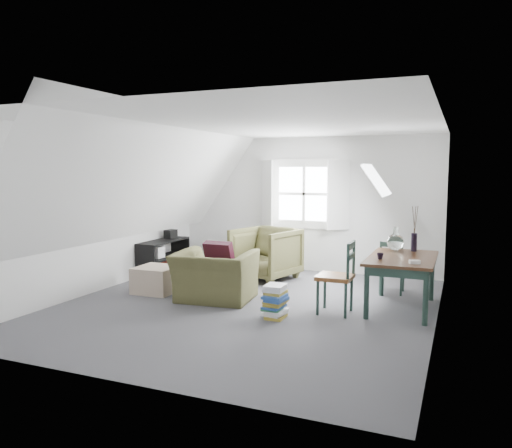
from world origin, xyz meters
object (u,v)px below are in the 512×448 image
at_px(armchair_far, 265,279).
at_px(dining_chair_far, 392,266).
at_px(dining_chair_near, 338,276).
at_px(dining_table, 402,264).
at_px(armchair_near, 215,300).
at_px(ottoman, 157,279).
at_px(media_shelf, 162,259).
at_px(magazine_stack, 275,301).

height_order(armchair_far, dining_chair_far, dining_chair_far).
bearing_deg(dining_chair_near, dining_table, 130.11).
distance_m(armchair_near, dining_chair_far, 2.75).
xyz_separation_m(ottoman, media_shelf, (-0.69, 1.23, 0.08)).
bearing_deg(armchair_far, dining_table, -7.48).
bearing_deg(dining_table, armchair_near, -166.29).
height_order(armchair_near, magazine_stack, magazine_stack).
bearing_deg(armchair_near, dining_chair_far, -154.55).
bearing_deg(media_shelf, dining_chair_far, -3.40).
bearing_deg(dining_chair_far, dining_table, 86.15).
distance_m(armchair_near, media_shelf, 2.21).
height_order(armchair_far, magazine_stack, armchair_far).
relative_size(ottoman, magazine_stack, 1.41).
height_order(armchair_near, dining_table, dining_table).
bearing_deg(armchair_far, armchair_near, -79.05).
xyz_separation_m(ottoman, magazine_stack, (2.17, -0.57, 0.01)).
height_order(armchair_far, media_shelf, media_shelf).
bearing_deg(magazine_stack, armchair_near, 156.57).
distance_m(dining_table, dining_chair_far, 0.91).
bearing_deg(armchair_far, dining_chair_far, 10.95).
xyz_separation_m(dining_table, magazine_stack, (-1.45, -1.04, -0.41)).
height_order(dining_table, dining_chair_far, dining_chair_far).
xyz_separation_m(media_shelf, magazine_stack, (2.87, -1.80, -0.06)).
bearing_deg(dining_table, ottoman, -171.21).
relative_size(dining_chair_far, media_shelf, 0.68).
distance_m(ottoman, media_shelf, 1.41).
relative_size(armchair_near, dining_table, 0.76).
height_order(dining_chair_far, media_shelf, dining_chair_far).
bearing_deg(dining_table, dining_chair_near, -143.28).
distance_m(dining_table, dining_chair_near, 0.93).
bearing_deg(ottoman, dining_chair_near, -1.20).
relative_size(dining_table, dining_chair_far, 1.77).
distance_m(armchair_near, dining_table, 2.69).
distance_m(armchair_far, dining_chair_near, 2.35).
bearing_deg(ottoman, media_shelf, 119.49).
bearing_deg(dining_chair_near, magazine_stack, -49.02).
bearing_deg(dining_chair_far, armchair_near, 12.11).
bearing_deg(dining_chair_far, media_shelf, -17.86).
xyz_separation_m(armchair_far, ottoman, (-1.21, -1.53, 0.20)).
height_order(armchair_near, media_shelf, media_shelf).
distance_m(armchair_near, magazine_stack, 1.23).
bearing_deg(dining_chair_far, dining_chair_near, 50.36).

